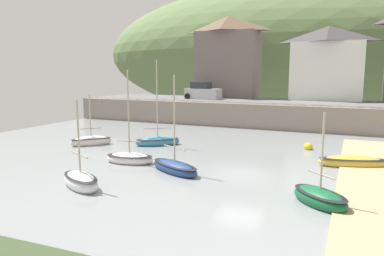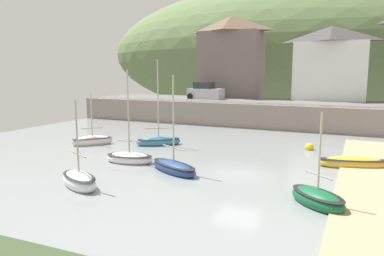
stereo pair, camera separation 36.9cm
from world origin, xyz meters
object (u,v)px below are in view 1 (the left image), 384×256
at_px(sailboat_blue_trim, 175,167).
at_px(parked_car_near_slipway, 203,92).
at_px(sailboat_far_left, 320,198).
at_px(dinghy_open_wooden, 158,141).
at_px(waterfront_building_left, 228,56).
at_px(waterfront_building_centre, 327,63).
at_px(sailboat_tall_mast, 130,158).
at_px(fishing_boat_green, 91,141).
at_px(mooring_buoy, 308,147).
at_px(motorboat_with_cabin, 352,162).
at_px(sailboat_white_hull, 81,181).

distance_m(sailboat_blue_trim, parked_car_near_slipway, 23.12).
height_order(sailboat_far_left, dinghy_open_wooden, dinghy_open_wooden).
distance_m(waterfront_building_left, sailboat_blue_trim, 27.81).
xyz_separation_m(waterfront_building_centre, parked_car_near_slipway, (-13.19, -4.50, -3.33)).
bearing_deg(sailboat_tall_mast, sailboat_blue_trim, -20.91).
xyz_separation_m(sailboat_far_left, dinghy_open_wooden, (-12.46, 8.34, 0.01)).
height_order(sailboat_blue_trim, dinghy_open_wooden, dinghy_open_wooden).
height_order(fishing_boat_green, parked_car_near_slipway, parked_car_near_slipway).
xyz_separation_m(sailboat_tall_mast, sailboat_blue_trim, (3.48, -0.77, -0.01)).
bearing_deg(fishing_boat_green, waterfront_building_centre, 7.95).
bearing_deg(mooring_buoy, motorboat_with_cabin, -53.32).
bearing_deg(motorboat_with_cabin, dinghy_open_wooden, 160.59).
relative_size(sailboat_tall_mast, sailboat_far_left, 1.42).
distance_m(dinghy_open_wooden, mooring_buoy, 11.15).
bearing_deg(motorboat_with_cabin, waterfront_building_centre, 83.04).
relative_size(sailboat_white_hull, parked_car_near_slipway, 1.06).
height_order(waterfront_building_centre, sailboat_tall_mast, waterfront_building_centre).
xyz_separation_m(waterfront_building_centre, mooring_buoy, (0.15, -17.03, -6.35)).
bearing_deg(sailboat_tall_mast, fishing_boat_green, 140.59).
bearing_deg(parked_car_near_slipway, sailboat_blue_trim, -66.66).
distance_m(sailboat_far_left, mooring_buoy, 11.45).
xyz_separation_m(sailboat_far_left, parked_car_near_slipway, (-15.06, 23.85, 2.91)).
xyz_separation_m(motorboat_with_cabin, parked_car_near_slipway, (-16.29, 16.48, 2.94)).
xyz_separation_m(sailboat_tall_mast, dinghy_open_wooden, (-1.09, 5.50, 0.02)).
distance_m(sailboat_tall_mast, mooring_buoy, 12.85).
distance_m(fishing_boat_green, sailboat_blue_trim, 10.13).
distance_m(fishing_boat_green, mooring_buoy, 16.19).
xyz_separation_m(sailboat_tall_mast, motorboat_with_cabin, (12.60, 4.53, -0.02)).
relative_size(sailboat_tall_mast, dinghy_open_wooden, 0.89).
distance_m(parked_car_near_slipway, mooring_buoy, 18.55).
height_order(sailboat_white_hull, mooring_buoy, sailboat_white_hull).
height_order(dinghy_open_wooden, parked_car_near_slipway, dinghy_open_wooden).
xyz_separation_m(fishing_boat_green, parked_car_near_slipway, (2.04, 17.57, 2.90)).
bearing_deg(dinghy_open_wooden, sailboat_white_hull, -119.64).
bearing_deg(sailboat_blue_trim, sailboat_tall_mast, -165.34).
bearing_deg(dinghy_open_wooden, parked_car_near_slipway, 61.16).
bearing_deg(waterfront_building_centre, sailboat_white_hull, -106.31).
bearing_deg(fishing_boat_green, waterfront_building_left, 33.24).
relative_size(motorboat_with_cabin, sailboat_far_left, 1.00).
bearing_deg(motorboat_with_cabin, waterfront_building_left, 109.67).
height_order(waterfront_building_left, sailboat_far_left, waterfront_building_left).
distance_m(motorboat_with_cabin, mooring_buoy, 4.93).
height_order(parked_car_near_slipway, mooring_buoy, parked_car_near_slipway).
distance_m(fishing_boat_green, dinghy_open_wooden, 5.08).
relative_size(waterfront_building_centre, sailboat_far_left, 1.96).
bearing_deg(sailboat_blue_trim, dinghy_open_wooden, 153.22).
distance_m(waterfront_building_centre, dinghy_open_wooden, 23.48).
relative_size(sailboat_tall_mast, sailboat_blue_trim, 1.05).
bearing_deg(sailboat_far_left, waterfront_building_centre, 135.69).
bearing_deg(motorboat_with_cabin, fishing_boat_green, 168.05).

